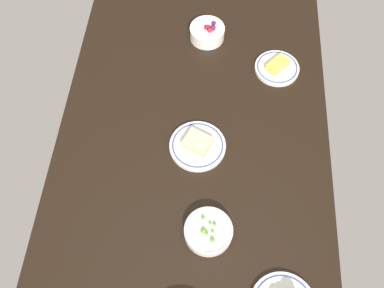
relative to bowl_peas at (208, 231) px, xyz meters
The scene contains 5 objects.
dining_table 31.86cm from the bowl_peas, 166.25° to the right, with size 157.05×95.82×4.00cm, color black.
bowl_peas is the anchor object (origin of this frame).
plate_sandwich 31.16cm from the bowl_peas, 169.72° to the right, with size 19.60×19.60×4.79cm.
plate_cheese 71.23cm from the bowl_peas, 161.60° to the left, with size 17.12×17.12×4.03cm.
bowl_berries 82.18cm from the bowl_peas, behind, with size 14.06×14.06×7.36cm.
Camera 1 is at (74.43, 5.89, 137.10)cm, focal length 40.99 mm.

